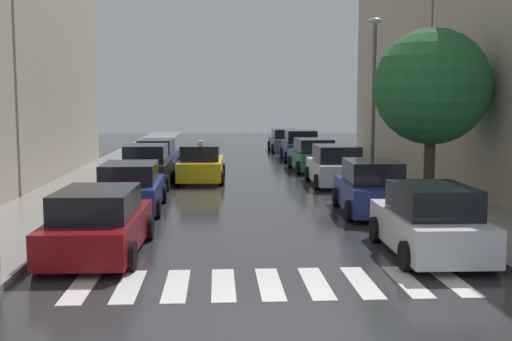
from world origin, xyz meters
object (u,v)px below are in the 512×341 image
taxi_midroad (201,164)px  parked_car_left_nearest (99,224)px  parked_car_right_nearest (430,222)px  lamp_post_right (374,88)px  parked_car_right_third (335,167)px  parked_car_right_fifth (300,146)px  parked_car_left_third (147,167)px  street_tree_right (432,87)px  parked_car_left_fourth (157,157)px  parked_car_right_sixth (284,141)px  parked_car_right_second (371,189)px  parked_car_left_second (130,188)px  parked_car_right_fourth (313,156)px

taxi_midroad → parked_car_left_nearest: bearing=173.2°
parked_car_right_nearest → lamp_post_right: lamp_post_right is taller
parked_car_right_nearest → taxi_midroad: 14.89m
parked_car_right_third → parked_car_right_fifth: (0.00, 11.36, 0.05)m
parked_car_left_third → street_tree_right: bearing=-118.7°
parked_car_right_nearest → taxi_midroad: (-5.57, 13.81, -0.01)m
parked_car_left_third → parked_car_left_fourth: (-0.09, 5.40, -0.04)m
parked_car_right_third → lamp_post_right: 3.66m
parked_car_left_fourth → parked_car_right_sixth: (7.71, 12.79, -0.03)m
parked_car_right_second → lamp_post_right: lamp_post_right is taller
lamp_post_right → parked_car_right_nearest: bearing=-97.9°
parked_car_left_nearest → parked_car_left_second: 5.91m
parked_car_left_second → street_tree_right: street_tree_right is taller
parked_car_left_second → parked_car_right_fifth: (7.76, 17.08, 0.10)m
lamp_post_right → taxi_midroad: bearing=168.3°
parked_car_right_fourth → parked_car_left_third: bearing=123.7°
parked_car_right_second → taxi_midroad: 10.07m
parked_car_right_nearest → parked_car_right_second: 5.40m
parked_car_left_fourth → parked_car_right_fourth: bearing=-87.0°
parked_car_right_fifth → taxi_midroad: parked_car_right_fifth is taller
parked_car_left_third → parked_car_right_nearest: size_ratio=0.99×
parked_car_left_third → parked_car_right_second: 10.18m
parked_car_right_fourth → parked_car_left_fourth: bearing=89.0°
parked_car_left_fourth → taxi_midroad: taxi_midroad is taller
parked_car_left_nearest → lamp_post_right: (9.28, 11.80, 3.35)m
parked_car_right_fourth → parked_car_right_sixth: size_ratio=1.00×
parked_car_left_third → taxi_midroad: (2.17, 1.76, -0.05)m
parked_car_right_third → parked_car_left_fourth: bearing=57.1°
parked_car_left_fourth → parked_car_right_nearest: bearing=-153.7°
parked_car_right_third → lamp_post_right: bearing=-83.4°
parked_car_right_second → street_tree_right: 4.06m
lamp_post_right → parked_car_right_fifth: bearing=98.1°
parked_car_right_nearest → lamp_post_right: 12.85m
parked_car_left_second → parked_car_right_nearest: size_ratio=1.05×
parked_car_left_fourth → parked_car_right_second: (7.80, -12.04, 0.01)m
street_tree_right → parked_car_right_third: bearing=110.4°
parked_car_left_second → parked_car_right_fourth: parked_car_right_fourth is taller
parked_car_left_fourth → parked_car_right_fifth: size_ratio=1.05×
parked_car_right_fifth → parked_car_left_fourth: bearing=128.6°
lamp_post_right → parked_car_right_third: bearing=-174.3°
parked_car_right_third → parked_car_right_sixth: parked_car_right_third is taller
parked_car_right_second → parked_car_right_fourth: (0.01, 12.17, -0.02)m
parked_car_right_nearest → parked_car_right_third: size_ratio=0.95×
parked_car_right_fourth → parked_car_right_second: bearing=178.0°
parked_car_right_fourth → parked_car_right_nearest: bearing=178.2°
parked_car_left_third → parked_car_right_sixth: bearing=-22.4°
parked_car_left_third → taxi_midroad: 2.80m
parked_car_right_sixth → parked_car_left_third: bearing=156.8°
street_tree_right → taxi_midroad: bearing=136.8°
taxi_midroad → lamp_post_right: 8.15m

